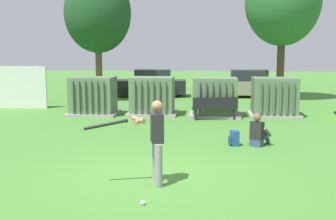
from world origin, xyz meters
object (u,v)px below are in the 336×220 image
at_px(seated_spectator, 258,133).
at_px(parked_car_left_of_center, 246,84).
at_px(transformer_mid_east, 215,98).
at_px(backpack, 234,138).
at_px(transformer_east, 274,98).
at_px(batter, 154,138).
at_px(transformer_west, 93,97).
at_px(parked_car_leftmost, 151,84).
at_px(transformer_mid_west, 152,97).
at_px(sports_ball, 143,203).
at_px(park_bench, 215,107).

relative_size(seated_spectator, parked_car_left_of_center, 0.23).
relative_size(transformer_mid_east, backpack, 4.77).
height_order(transformer_east, batter, batter).
xyz_separation_m(transformer_west, parked_car_leftmost, (1.47, 7.57, -0.04)).
bearing_deg(seated_spectator, backpack, -176.61).
distance_m(transformer_mid_west, parked_car_left_of_center, 8.75).
height_order(sports_ball, backpack, backpack).
bearing_deg(sports_ball, batter, 87.95).
bearing_deg(backpack, transformer_east, 71.06).
distance_m(transformer_mid_west, sports_ball, 10.74).
distance_m(transformer_west, batter, 9.90).
xyz_separation_m(transformer_west, transformer_mid_west, (2.52, 0.26, 0.00)).
relative_size(transformer_west, parked_car_leftmost, 0.49).
bearing_deg(transformer_east, backpack, -108.94).
bearing_deg(transformer_mid_east, seated_spectator, -77.59).
distance_m(transformer_mid_west, parked_car_leftmost, 7.38).
bearing_deg(transformer_mid_west, parked_car_left_of_center, 58.30).
distance_m(park_bench, backpack, 4.58).
relative_size(transformer_east, batter, 1.21).
bearing_deg(transformer_east, parked_car_left_of_center, 94.16).
relative_size(transformer_west, backpack, 4.77).
xyz_separation_m(transformer_east, park_bench, (-2.48, -1.21, -0.25)).
xyz_separation_m(batter, parked_car_left_of_center, (3.29, 16.83, -0.22)).
xyz_separation_m(batter, parked_car_leftmost, (-2.36, 16.69, -0.22)).
bearing_deg(transformer_west, transformer_east, 2.81).
bearing_deg(transformer_east, sports_ball, -109.77).
height_order(transformer_east, seated_spectator, transformer_east).
bearing_deg(seated_spectator, transformer_mid_east, 102.41).
height_order(backpack, parked_car_leftmost, parked_car_leftmost).
height_order(transformer_east, sports_ball, transformer_east).
bearing_deg(transformer_mid_east, transformer_mid_west, 176.85).
height_order(park_bench, sports_ball, park_bench).
relative_size(batter, parked_car_leftmost, 0.40).
relative_size(transformer_mid_east, parked_car_left_of_center, 0.50).
height_order(park_bench, seated_spectator, seated_spectator).
bearing_deg(sports_ball, transformer_west, 110.03).
relative_size(transformer_mid_west, park_bench, 1.14).
height_order(transformer_west, park_bench, transformer_west).
bearing_deg(transformer_west, batter, -67.25).
bearing_deg(transformer_mid_east, batter, -98.29).
bearing_deg(transformer_west, transformer_mid_east, 1.29).
xyz_separation_m(transformer_mid_east, parked_car_left_of_center, (1.94, 7.59, -0.04)).
xyz_separation_m(backpack, parked_car_left_of_center, (1.44, 13.08, 0.54)).
height_order(transformer_mid_east, seated_spectator, transformer_mid_east).
distance_m(park_bench, seated_spectator, 4.66).
bearing_deg(transformer_mid_east, transformer_east, 5.97).
relative_size(transformer_mid_east, park_bench, 1.14).
distance_m(transformer_east, seated_spectator, 5.86).
xyz_separation_m(transformer_east, seated_spectator, (-1.27, -5.71, -0.41)).
bearing_deg(transformer_east, transformer_west, -177.19).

